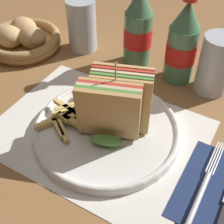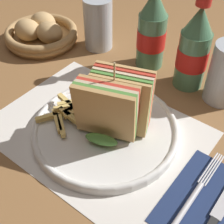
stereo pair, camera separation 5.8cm
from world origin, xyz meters
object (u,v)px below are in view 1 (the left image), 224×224
(glass_far, at_px, (82,25))
(fork, at_px, (202,190))
(coke_bottle_near, at_px, (138,29))
(bread_basket, at_px, (23,39))
(plate_main, at_px, (107,130))
(club_sandwich, at_px, (115,105))
(coke_bottle_far, at_px, (182,44))
(glass_near, at_px, (216,65))

(glass_far, bearing_deg, fork, -33.54)
(coke_bottle_near, relative_size, bread_basket, 1.08)
(plate_main, xyz_separation_m, club_sandwich, (0.01, 0.01, 0.06))
(coke_bottle_far, bearing_deg, coke_bottle_near, 173.43)
(coke_bottle_near, xyz_separation_m, bread_basket, (-0.28, -0.09, -0.06))
(club_sandwich, bearing_deg, coke_bottle_far, 80.48)
(glass_far, distance_m, bread_basket, 0.16)
(club_sandwich, distance_m, glass_near, 0.25)
(club_sandwich, distance_m, fork, 0.20)
(coke_bottle_near, distance_m, bread_basket, 0.30)
(fork, relative_size, glass_far, 1.48)
(coke_bottle_near, distance_m, glass_far, 0.15)
(glass_near, bearing_deg, plate_main, -119.38)
(club_sandwich, height_order, coke_bottle_near, coke_bottle_near)
(coke_bottle_far, bearing_deg, glass_far, 179.93)
(plate_main, bearing_deg, coke_bottle_far, 77.72)
(club_sandwich, xyz_separation_m, fork, (0.19, -0.05, -0.06))
(club_sandwich, xyz_separation_m, coke_bottle_near, (-0.07, 0.24, 0.02))
(fork, bearing_deg, coke_bottle_far, 118.53)
(glass_near, xyz_separation_m, bread_basket, (-0.47, -0.07, -0.04))
(glass_near, bearing_deg, glass_far, 179.52)
(glass_far, bearing_deg, plate_main, -48.06)
(plate_main, height_order, coke_bottle_far, coke_bottle_far)
(glass_far, xyz_separation_m, bread_basket, (-0.13, -0.08, -0.04))
(plate_main, height_order, glass_near, glass_near)
(fork, height_order, coke_bottle_near, coke_bottle_near)
(coke_bottle_near, relative_size, glass_far, 1.59)
(glass_far, height_order, bread_basket, glass_far)
(club_sandwich, relative_size, fork, 0.75)
(fork, distance_m, coke_bottle_near, 0.39)
(fork, height_order, glass_near, glass_near)
(glass_near, height_order, bread_basket, glass_near)
(glass_near, height_order, glass_far, same)
(coke_bottle_far, bearing_deg, bread_basket, -169.17)
(club_sandwich, bearing_deg, glass_near, 62.24)
(fork, distance_m, coke_bottle_far, 0.32)
(plate_main, distance_m, bread_basket, 0.38)
(plate_main, distance_m, club_sandwich, 0.06)
(fork, bearing_deg, glass_near, 104.29)
(glass_near, bearing_deg, bread_basket, -171.24)
(glass_near, relative_size, bread_basket, 0.68)
(club_sandwich, distance_m, glass_far, 0.32)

